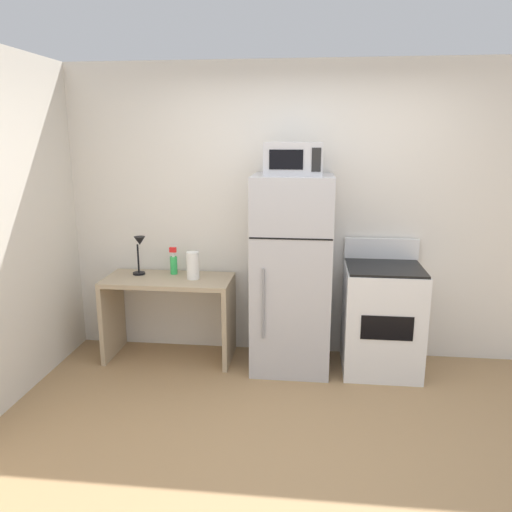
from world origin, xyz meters
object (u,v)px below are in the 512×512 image
object	(u,v)px
desk_lamp	(139,249)
refrigerator	(292,274)
desk	(169,303)
paper_towel_roll	(193,266)
microwave	(294,159)
spray_bottle	(174,263)
oven_range	(382,318)

from	to	relation	value
desk_lamp	refrigerator	world-z (taller)	refrigerator
desk	refrigerator	size ratio (longest dim) A/B	0.67
paper_towel_roll	desk_lamp	bearing A→B (deg)	171.75
microwave	spray_bottle	bearing A→B (deg)	169.37
desk_lamp	desk	bearing A→B (deg)	-14.91
paper_towel_roll	microwave	distance (m)	1.27
desk_lamp	paper_towel_roll	world-z (taller)	desk_lamp
spray_bottle	oven_range	distance (m)	1.89
refrigerator	desk	bearing A→B (deg)	177.64
desk	refrigerator	distance (m)	1.14
spray_bottle	oven_range	xyz separation A→B (m)	(1.85, -0.17, -0.38)
desk	microwave	size ratio (longest dim) A/B	2.44
refrigerator	oven_range	size ratio (longest dim) A/B	1.51
refrigerator	microwave	xyz separation A→B (m)	(0.00, -0.02, 0.96)
desk_lamp	oven_range	world-z (taller)	desk_lamp
desk	desk_lamp	bearing A→B (deg)	165.09
microwave	oven_range	world-z (taller)	microwave
spray_bottle	refrigerator	xyz separation A→B (m)	(1.07, -0.18, -0.02)
desk_lamp	spray_bottle	size ratio (longest dim) A/B	1.42
oven_range	refrigerator	bearing A→B (deg)	-179.30
paper_towel_roll	oven_range	xyz separation A→B (m)	(1.63, -0.04, -0.40)
desk_lamp	paper_towel_roll	distance (m)	0.52
paper_towel_roll	oven_range	bearing A→B (deg)	-1.26
desk_lamp	refrigerator	bearing A→B (deg)	-4.94
paper_towel_roll	microwave	world-z (taller)	microwave
desk_lamp	microwave	distance (m)	1.59
paper_towel_roll	microwave	xyz separation A→B (m)	(0.86, -0.07, 0.92)
desk_lamp	spray_bottle	distance (m)	0.33
desk_lamp	oven_range	xyz separation A→B (m)	(2.14, -0.11, -0.52)
spray_bottle	oven_range	size ratio (longest dim) A/B	0.23
desk	microwave	xyz separation A→B (m)	(1.09, -0.07, 1.27)
refrigerator	microwave	size ratio (longest dim) A/B	3.62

